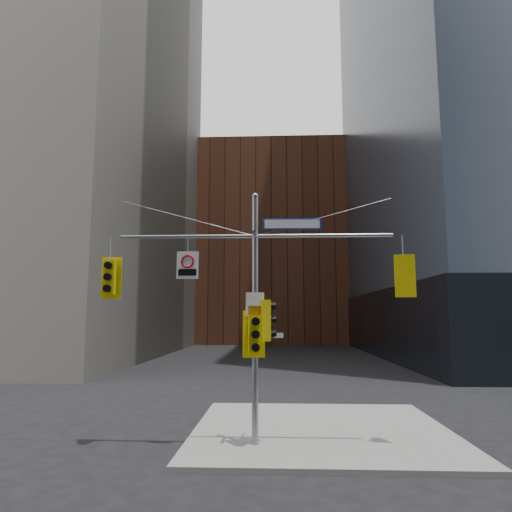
# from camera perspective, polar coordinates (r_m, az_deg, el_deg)

# --- Properties ---
(ground) EXTENTS (160.00, 160.00, 0.00)m
(ground) POSITION_cam_1_polar(r_m,az_deg,el_deg) (11.77, -0.62, -25.68)
(ground) COLOR black
(ground) RESTS_ON ground
(sidewalk_corner) EXTENTS (8.00, 8.00, 0.15)m
(sidewalk_corner) POSITION_cam_1_polar(r_m,az_deg,el_deg) (15.65, 8.11, -20.74)
(sidewalk_corner) COLOR gray
(sidewalk_corner) RESTS_ON ground
(brick_midrise) EXTENTS (26.00, 20.00, 28.00)m
(brick_midrise) POSITION_cam_1_polar(r_m,az_deg,el_deg) (69.94, 2.04, 0.94)
(brick_midrise) COLOR brown
(brick_midrise) RESTS_ON ground
(signal_assembly) EXTENTS (8.00, 0.80, 7.30)m
(signal_assembly) POSITION_cam_1_polar(r_m,az_deg,el_deg) (13.20, -0.11, -4.28)
(signal_assembly) COLOR gray
(signal_assembly) RESTS_ON ground
(traffic_light_west_arm) EXTENTS (0.59, 0.48, 1.24)m
(traffic_light_west_arm) POSITION_cam_1_polar(r_m,az_deg,el_deg) (14.10, -17.82, -2.56)
(traffic_light_west_arm) COLOR yellow
(traffic_light_west_arm) RESTS_ON ground
(traffic_light_east_arm) EXTENTS (0.58, 0.47, 1.21)m
(traffic_light_east_arm) POSITION_cam_1_polar(r_m,az_deg,el_deg) (13.71, 18.00, -2.42)
(traffic_light_east_arm) COLOR yellow
(traffic_light_east_arm) RESTS_ON ground
(traffic_light_pole_side) EXTENTS (0.51, 0.43, 1.17)m
(traffic_light_pole_side) POSITION_cam_1_polar(r_m,az_deg,el_deg) (13.18, 1.33, -8.04)
(traffic_light_pole_side) COLOR yellow
(traffic_light_pole_side) RESTS_ON ground
(traffic_light_pole_front) EXTENTS (0.63, 0.55, 1.32)m
(traffic_light_pole_front) POSITION_cam_1_polar(r_m,az_deg,el_deg) (12.92, -0.17, -9.74)
(traffic_light_pole_front) COLOR yellow
(traffic_light_pole_front) RESTS_ON ground
(street_sign_blade) EXTENTS (1.71, 0.09, 0.33)m
(street_sign_blade) POSITION_cam_1_polar(r_m,az_deg,el_deg) (13.45, 4.53, 4.00)
(street_sign_blade) COLOR #11339C
(street_sign_blade) RESTS_ON ground
(regulatory_sign_arm) EXTENTS (0.64, 0.08, 0.80)m
(regulatory_sign_arm) POSITION_cam_1_polar(r_m,az_deg,el_deg) (13.48, -8.56, -1.02)
(regulatory_sign_arm) COLOR silver
(regulatory_sign_arm) RESTS_ON ground
(regulatory_sign_pole) EXTENTS (0.53, 0.10, 0.69)m
(regulatory_sign_pole) POSITION_cam_1_polar(r_m,az_deg,el_deg) (13.06, -0.13, -6.16)
(regulatory_sign_pole) COLOR silver
(regulatory_sign_pole) RESTS_ON ground
(street_blade_ew) EXTENTS (0.70, 0.11, 0.14)m
(street_blade_ew) POSITION_cam_1_polar(r_m,az_deg,el_deg) (13.18, 1.88, -9.88)
(street_blade_ew) COLOR silver
(street_blade_ew) RESTS_ON ground
(street_blade_ns) EXTENTS (0.07, 0.84, 0.17)m
(street_blade_ns) POSITION_cam_1_polar(r_m,az_deg,el_deg) (13.66, -0.02, -11.26)
(street_blade_ns) COLOR #145926
(street_blade_ns) RESTS_ON ground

